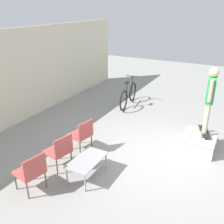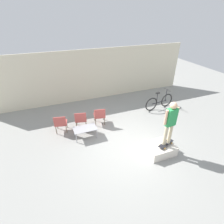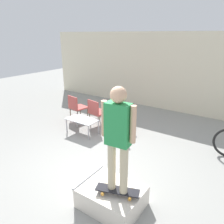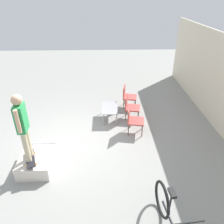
# 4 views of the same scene
# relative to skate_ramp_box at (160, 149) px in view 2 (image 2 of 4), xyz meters

# --- Properties ---
(ground_plane) EXTENTS (24.00, 24.00, 0.00)m
(ground_plane) POSITION_rel_skate_ramp_box_xyz_m (-1.01, 0.73, -0.19)
(ground_plane) COLOR gray
(house_wall_back) EXTENTS (12.00, 0.06, 3.00)m
(house_wall_back) POSITION_rel_skate_ramp_box_xyz_m (-1.01, 5.63, 1.31)
(house_wall_back) COLOR beige
(house_wall_back) RESTS_ON ground_plane
(skate_ramp_box) EXTENTS (1.08, 0.84, 0.40)m
(skate_ramp_box) POSITION_rel_skate_ramp_box_xyz_m (0.00, 0.00, 0.00)
(skate_ramp_box) COLOR silver
(skate_ramp_box) RESTS_ON ground_plane
(skateboard_on_ramp) EXTENTS (0.76, 0.43, 0.07)m
(skateboard_on_ramp) POSITION_rel_skate_ramp_box_xyz_m (0.17, -0.08, 0.27)
(skateboard_on_ramp) COLOR black
(skateboard_on_ramp) RESTS_ON skate_ramp_box
(person_skater) EXTENTS (0.57, 0.24, 1.75)m
(person_skater) POSITION_rel_skate_ramp_box_xyz_m (0.17, -0.08, 1.32)
(person_skater) COLOR #C6B793
(person_skater) RESTS_ON skateboard_on_ramp
(coffee_table) EXTENTS (0.99, 0.56, 0.46)m
(coffee_table) POSITION_rel_skate_ramp_box_xyz_m (-2.46, 1.99, 0.22)
(coffee_table) COLOR #9E9EA3
(coffee_table) RESTS_ON ground_plane
(patio_chair_left) EXTENTS (0.61, 0.61, 0.89)m
(patio_chair_left) POSITION_rel_skate_ramp_box_xyz_m (-3.39, 2.74, 0.32)
(patio_chair_left) COLOR brown
(patio_chair_left) RESTS_ON ground_plane
(patio_chair_center) EXTENTS (0.61, 0.61, 0.89)m
(patio_chair_center) POSITION_rel_skate_ramp_box_xyz_m (-2.48, 2.74, 0.32)
(patio_chair_center) COLOR brown
(patio_chair_center) RESTS_ON ground_plane
(patio_chair_right) EXTENTS (0.60, 0.60, 0.89)m
(patio_chair_right) POSITION_rel_skate_ramp_box_xyz_m (-1.57, 2.74, 0.32)
(patio_chair_right) COLOR brown
(patio_chair_right) RESTS_ON ground_plane
(bicycle) EXTENTS (1.86, 0.52, 1.08)m
(bicycle) POSITION_rel_skate_ramp_box_xyz_m (2.00, 3.04, 0.22)
(bicycle) COLOR black
(bicycle) RESTS_ON ground_plane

